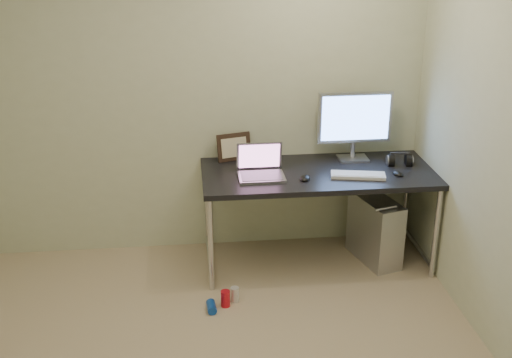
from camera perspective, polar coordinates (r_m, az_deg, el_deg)
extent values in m
cube|color=beige|center=(4.87, -5.56, 7.39)|extent=(3.50, 0.02, 2.50)
cube|color=black|center=(4.76, 5.54, 0.48)|extent=(1.72, 0.75, 0.04)
cylinder|color=silver|center=(4.53, -4.04, -5.91)|extent=(0.04, 0.04, 0.71)
cylinder|color=silver|center=(5.13, -4.36, -2.40)|extent=(0.04, 0.04, 0.71)
cylinder|color=silver|center=(4.85, 15.70, -4.73)|extent=(0.04, 0.04, 0.71)
cylinder|color=silver|center=(5.42, 13.20, -1.58)|extent=(0.04, 0.04, 0.71)
cylinder|color=silver|center=(4.95, -4.12, -6.90)|extent=(0.04, 0.67, 0.04)
cylinder|color=silver|center=(5.25, 14.10, -5.79)|extent=(0.04, 0.67, 0.04)
cube|color=#B4B5BA|center=(5.04, 10.52, -4.44)|extent=(0.34, 0.53, 0.51)
cylinder|color=#A9AAB1|center=(4.75, 11.43, -2.55)|extent=(0.18, 0.07, 0.02)
cylinder|color=#A9AAB1|center=(5.11, 10.11, -0.64)|extent=(0.18, 0.07, 0.02)
cylinder|color=black|center=(5.27, 9.06, -1.39)|extent=(0.01, 0.16, 0.69)
cylinder|color=black|center=(5.29, 10.05, -1.63)|extent=(0.02, 0.11, 0.71)
cylinder|color=red|center=(4.48, -2.73, -10.57)|extent=(0.07, 0.07, 0.12)
cylinder|color=silver|center=(4.53, -1.90, -10.22)|extent=(0.08, 0.08, 0.11)
cylinder|color=#1345AF|center=(4.45, -3.98, -11.27)|extent=(0.07, 0.12, 0.06)
cube|color=#A9AAB1|center=(4.60, 0.49, 0.19)|extent=(0.33, 0.24, 0.02)
cube|color=slate|center=(4.60, 0.49, 0.31)|extent=(0.29, 0.20, 0.00)
cube|color=gray|center=(4.68, 0.29, 2.08)|extent=(0.33, 0.05, 0.21)
cube|color=#8B5179|center=(4.68, 0.30, 2.05)|extent=(0.30, 0.04, 0.18)
cube|color=#A9AAB1|center=(5.02, 8.60, 1.82)|extent=(0.23, 0.17, 0.02)
cylinder|color=#A9AAB1|center=(5.01, 8.59, 2.65)|extent=(0.04, 0.04, 0.12)
cube|color=#A9AAB1|center=(4.93, 8.79, 5.44)|extent=(0.57, 0.04, 0.39)
cube|color=#5A87E5|center=(4.91, 8.85, 5.37)|extent=(0.52, 0.01, 0.34)
cube|color=silver|center=(4.68, 9.06, 0.34)|extent=(0.41, 0.20, 0.02)
ellipsoid|color=black|center=(4.77, 12.50, 0.54)|extent=(0.09, 0.11, 0.03)
ellipsoid|color=black|center=(4.59, 4.37, 0.18)|extent=(0.10, 0.13, 0.04)
cylinder|color=black|center=(4.95, 11.91, 1.57)|extent=(0.06, 0.12, 0.11)
cylinder|color=black|center=(4.99, 13.36, 1.62)|extent=(0.06, 0.12, 0.11)
cube|color=black|center=(4.95, 12.70, 2.24)|extent=(0.14, 0.04, 0.01)
cube|color=black|center=(4.92, -1.97, 2.87)|extent=(0.27, 0.14, 0.21)
cylinder|color=silver|center=(4.90, 0.56, 2.06)|extent=(0.01, 0.01, 0.10)
cylinder|color=silver|center=(4.88, 0.57, 2.71)|extent=(0.05, 0.04, 0.04)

